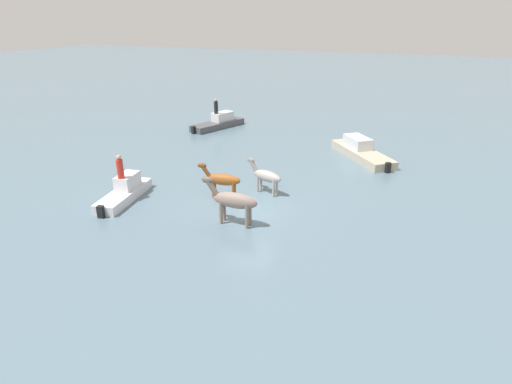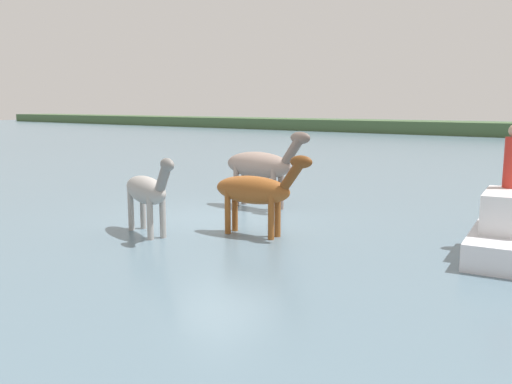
{
  "view_description": "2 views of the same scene",
  "coord_description": "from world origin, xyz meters",
  "px_view_note": "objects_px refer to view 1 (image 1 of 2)",
  "views": [
    {
      "loc": [
        -7.07,
        17.06,
        8.59
      ],
      "look_at": [
        -0.33,
        0.01,
        0.93
      ],
      "focal_mm": 30.04,
      "sensor_mm": 36.0,
      "label": 1
    },
    {
      "loc": [
        8.45,
        -9.46,
        2.7
      ],
      "look_at": [
        0.93,
        0.36,
        0.69
      ],
      "focal_mm": 37.4,
      "sensor_mm": 36.0,
      "label": 2
    }
  ],
  "objects_px": {
    "horse_dun_straggler": "(266,176)",
    "boat_motor_center": "(219,124)",
    "boat_dinghy_port": "(125,193)",
    "person_boatman_standing": "(216,107)",
    "boat_skiff_near": "(361,152)",
    "horse_lead": "(222,180)",
    "horse_gray_outer": "(233,200)",
    "person_helmsman_aft": "(120,167)"
  },
  "relations": [
    {
      "from": "boat_dinghy_port",
      "to": "person_boatman_standing",
      "type": "relative_size",
      "value": 3.56
    },
    {
      "from": "boat_skiff_near",
      "to": "person_boatman_standing",
      "type": "distance_m",
      "value": 12.63
    },
    {
      "from": "horse_gray_outer",
      "to": "boat_dinghy_port",
      "type": "height_order",
      "value": "horse_gray_outer"
    },
    {
      "from": "boat_motor_center",
      "to": "boat_skiff_near",
      "type": "xyz_separation_m",
      "value": [
        -12.0,
        3.63,
        0.01
      ]
    },
    {
      "from": "horse_gray_outer",
      "to": "boat_motor_center",
      "type": "bearing_deg",
      "value": -61.14
    },
    {
      "from": "horse_gray_outer",
      "to": "boat_dinghy_port",
      "type": "distance_m",
      "value": 6.26
    },
    {
      "from": "horse_dun_straggler",
      "to": "boat_motor_center",
      "type": "xyz_separation_m",
      "value": [
        8.36,
        -11.47,
        -0.62
      ]
    },
    {
      "from": "boat_dinghy_port",
      "to": "person_boatman_standing",
      "type": "height_order",
      "value": "person_boatman_standing"
    },
    {
      "from": "horse_lead",
      "to": "boat_motor_center",
      "type": "relative_size",
      "value": 0.45
    },
    {
      "from": "person_boatman_standing",
      "to": "person_helmsman_aft",
      "type": "distance_m",
      "value": 14.88
    },
    {
      "from": "horse_gray_outer",
      "to": "horse_dun_straggler",
      "type": "bearing_deg",
      "value": -91.07
    },
    {
      "from": "horse_dun_straggler",
      "to": "person_helmsman_aft",
      "type": "xyz_separation_m",
      "value": [
        6.27,
        3.45,
        0.78
      ]
    },
    {
      "from": "horse_dun_straggler",
      "to": "horse_gray_outer",
      "type": "distance_m",
      "value": 3.83
    },
    {
      "from": "horse_dun_straggler",
      "to": "boat_motor_center",
      "type": "distance_m",
      "value": 14.21
    },
    {
      "from": "horse_dun_straggler",
      "to": "boat_dinghy_port",
      "type": "relative_size",
      "value": 0.52
    },
    {
      "from": "horse_dun_straggler",
      "to": "boat_skiff_near",
      "type": "relative_size",
      "value": 0.41
    },
    {
      "from": "horse_lead",
      "to": "boat_skiff_near",
      "type": "height_order",
      "value": "horse_lead"
    },
    {
      "from": "horse_dun_straggler",
      "to": "person_helmsman_aft",
      "type": "distance_m",
      "value": 7.2
    },
    {
      "from": "horse_gray_outer",
      "to": "boat_motor_center",
      "type": "distance_m",
      "value": 17.4
    },
    {
      "from": "horse_gray_outer",
      "to": "person_boatman_standing",
      "type": "height_order",
      "value": "person_boatman_standing"
    },
    {
      "from": "horse_gray_outer",
      "to": "person_boatman_standing",
      "type": "bearing_deg",
      "value": -60.62
    },
    {
      "from": "horse_lead",
      "to": "person_helmsman_aft",
      "type": "bearing_deg",
      "value": 18.12
    },
    {
      "from": "horse_lead",
      "to": "boat_motor_center",
      "type": "height_order",
      "value": "horse_lead"
    },
    {
      "from": "horse_lead",
      "to": "boat_dinghy_port",
      "type": "bearing_deg",
      "value": 16.75
    },
    {
      "from": "boat_dinghy_port",
      "to": "boat_skiff_near",
      "type": "distance_m",
      "value": 14.94
    },
    {
      "from": "boat_motor_center",
      "to": "person_boatman_standing",
      "type": "distance_m",
      "value": 1.44
    },
    {
      "from": "horse_gray_outer",
      "to": "boat_motor_center",
      "type": "relative_size",
      "value": 0.53
    },
    {
      "from": "person_helmsman_aft",
      "to": "boat_skiff_near",
      "type": "bearing_deg",
      "value": -131.29
    },
    {
      "from": "boat_motor_center",
      "to": "boat_dinghy_port",
      "type": "xyz_separation_m",
      "value": [
        -2.08,
        14.79,
        -0.01
      ]
    },
    {
      "from": "horse_gray_outer",
      "to": "boat_dinghy_port",
      "type": "xyz_separation_m",
      "value": [
        6.18,
        -0.5,
        -0.83
      ]
    },
    {
      "from": "boat_skiff_near",
      "to": "horse_lead",
      "type": "bearing_deg",
      "value": 110.36
    },
    {
      "from": "horse_gray_outer",
      "to": "boat_skiff_near",
      "type": "bearing_deg",
      "value": -107.31
    },
    {
      "from": "boat_dinghy_port",
      "to": "person_boatman_standing",
      "type": "distance_m",
      "value": 14.83
    },
    {
      "from": "horse_dun_straggler",
      "to": "boat_dinghy_port",
      "type": "bearing_deg",
      "value": 45.84
    },
    {
      "from": "horse_lead",
      "to": "person_boatman_standing",
      "type": "bearing_deg",
      "value": -69.9
    },
    {
      "from": "horse_lead",
      "to": "boat_dinghy_port",
      "type": "xyz_separation_m",
      "value": [
        4.44,
        2.0,
        -0.65
      ]
    },
    {
      "from": "boat_motor_center",
      "to": "boat_skiff_near",
      "type": "relative_size",
      "value": 0.93
    },
    {
      "from": "person_helmsman_aft",
      "to": "horse_dun_straggler",
      "type": "bearing_deg",
      "value": -151.21
    },
    {
      "from": "boat_skiff_near",
      "to": "person_helmsman_aft",
      "type": "height_order",
      "value": "person_helmsman_aft"
    },
    {
      "from": "person_boatman_standing",
      "to": "boat_motor_center",
      "type": "bearing_deg",
      "value": -110.24
    },
    {
      "from": "horse_lead",
      "to": "horse_dun_straggler",
      "type": "distance_m",
      "value": 2.27
    },
    {
      "from": "boat_motor_center",
      "to": "person_boatman_standing",
      "type": "height_order",
      "value": "person_boatman_standing"
    }
  ]
}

